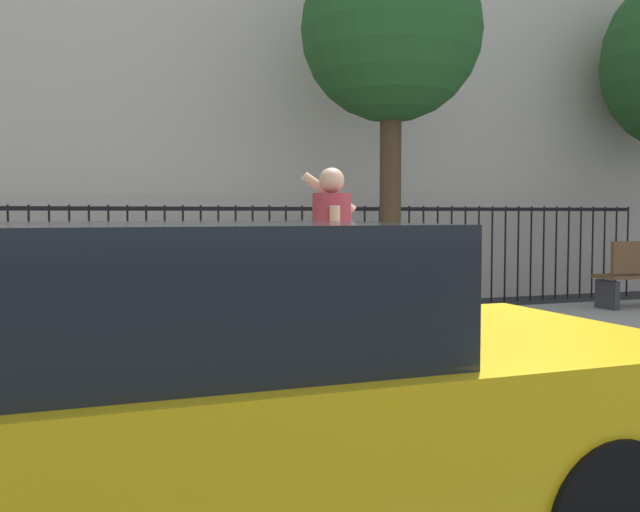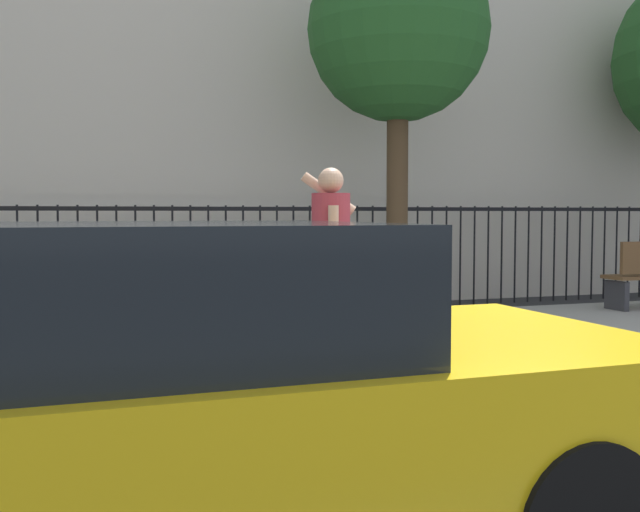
% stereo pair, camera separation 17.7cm
% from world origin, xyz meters
% --- Properties ---
extents(ground_plane, '(60.00, 60.00, 0.00)m').
position_xyz_m(ground_plane, '(0.00, 0.00, 0.00)').
color(ground_plane, '#28282B').
extents(sidewalk, '(28.00, 4.40, 0.15)m').
position_xyz_m(sidewalk, '(0.00, 2.20, 0.07)').
color(sidewalk, gray).
rests_on(sidewalk, ground).
extents(iron_fence, '(12.03, 0.04, 1.60)m').
position_xyz_m(iron_fence, '(0.00, 5.90, 1.02)').
color(iron_fence, black).
rests_on(iron_fence, ground).
extents(taxi_yellow, '(4.24, 1.94, 1.45)m').
position_xyz_m(taxi_yellow, '(-3.11, -1.66, 0.70)').
color(taxi_yellow, yellow).
rests_on(taxi_yellow, ground).
extents(pedestrian_on_phone, '(0.51, 0.70, 1.74)m').
position_xyz_m(pedestrian_on_phone, '(-1.37, 1.36, 1.16)').
color(pedestrian_on_phone, tan).
rests_on(pedestrian_on_phone, sidewalk).
extents(street_tree_near, '(2.48, 2.48, 5.22)m').
position_xyz_m(street_tree_near, '(0.75, 4.66, 3.93)').
color(street_tree_near, '#4C3823').
rests_on(street_tree_near, ground).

